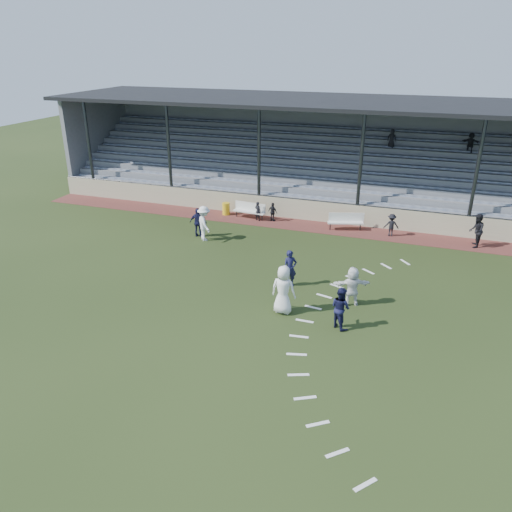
{
  "coord_description": "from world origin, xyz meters",
  "views": [
    {
      "loc": [
        6.54,
        -16.27,
        9.88
      ],
      "look_at": [
        0.0,
        2.5,
        1.3
      ],
      "focal_mm": 35.0,
      "sensor_mm": 36.0,
      "label": 1
    }
  ],
  "objects_px": {
    "player_navy_lead": "(290,269)",
    "official": "(476,231)",
    "bench_right": "(346,220)",
    "trash_bin": "(226,209)",
    "player_white_lead": "(283,290)",
    "football": "(277,309)",
    "bench_left": "(250,209)"
  },
  "relations": [
    {
      "from": "player_navy_lead",
      "to": "trash_bin",
      "type": "bearing_deg",
      "value": 94.7
    },
    {
      "from": "player_white_lead",
      "to": "player_navy_lead",
      "type": "bearing_deg",
      "value": -78.11
    },
    {
      "from": "trash_bin",
      "to": "player_navy_lead",
      "type": "distance_m",
      "value": 10.3
    },
    {
      "from": "official",
      "to": "player_navy_lead",
      "type": "bearing_deg",
      "value": -44.39
    },
    {
      "from": "bench_right",
      "to": "trash_bin",
      "type": "bearing_deg",
      "value": 161.34
    },
    {
      "from": "football",
      "to": "player_navy_lead",
      "type": "distance_m",
      "value": 2.47
    },
    {
      "from": "football",
      "to": "official",
      "type": "height_order",
      "value": "official"
    },
    {
      "from": "bench_left",
      "to": "football",
      "type": "bearing_deg",
      "value": -58.37
    },
    {
      "from": "player_white_lead",
      "to": "player_navy_lead",
      "type": "height_order",
      "value": "player_white_lead"
    },
    {
      "from": "player_navy_lead",
      "to": "bench_left",
      "type": "bearing_deg",
      "value": 87.35
    },
    {
      "from": "football",
      "to": "player_white_lead",
      "type": "bearing_deg",
      "value": 2.94
    },
    {
      "from": "trash_bin",
      "to": "player_navy_lead",
      "type": "relative_size",
      "value": 0.45
    },
    {
      "from": "bench_left",
      "to": "trash_bin",
      "type": "bearing_deg",
      "value": -178.88
    },
    {
      "from": "bench_right",
      "to": "player_navy_lead",
      "type": "xyz_separation_m",
      "value": [
        -1.09,
        -7.89,
        0.24
      ]
    },
    {
      "from": "trash_bin",
      "to": "football",
      "type": "bearing_deg",
      "value": -58.13
    },
    {
      "from": "player_white_lead",
      "to": "bench_left",
      "type": "bearing_deg",
      "value": -61.02
    },
    {
      "from": "bench_left",
      "to": "official",
      "type": "distance_m",
      "value": 12.6
    },
    {
      "from": "player_navy_lead",
      "to": "official",
      "type": "xyz_separation_m",
      "value": [
        7.87,
        7.48,
        0.08
      ]
    },
    {
      "from": "player_white_lead",
      "to": "player_navy_lead",
      "type": "relative_size",
      "value": 1.21
    },
    {
      "from": "bench_left",
      "to": "player_navy_lead",
      "type": "distance_m",
      "value": 9.26
    },
    {
      "from": "bench_left",
      "to": "football",
      "type": "height_order",
      "value": "bench_left"
    },
    {
      "from": "bench_left",
      "to": "player_navy_lead",
      "type": "bearing_deg",
      "value": -53.02
    },
    {
      "from": "player_white_lead",
      "to": "official",
      "type": "height_order",
      "value": "player_white_lead"
    },
    {
      "from": "bench_left",
      "to": "player_white_lead",
      "type": "xyz_separation_m",
      "value": [
        5.11,
        -10.3,
        0.41
      ]
    },
    {
      "from": "bench_right",
      "to": "official",
      "type": "xyz_separation_m",
      "value": [
        6.78,
        -0.41,
        0.32
      ]
    },
    {
      "from": "bench_left",
      "to": "player_white_lead",
      "type": "distance_m",
      "value": 11.5
    },
    {
      "from": "football",
      "to": "player_white_lead",
      "type": "distance_m",
      "value": 0.92
    },
    {
      "from": "player_navy_lead",
      "to": "official",
      "type": "distance_m",
      "value": 10.85
    },
    {
      "from": "player_navy_lead",
      "to": "official",
      "type": "height_order",
      "value": "official"
    },
    {
      "from": "football",
      "to": "official",
      "type": "distance_m",
      "value": 12.52
    },
    {
      "from": "bench_right",
      "to": "bench_left",
      "type": "bearing_deg",
      "value": 162.33
    },
    {
      "from": "football",
      "to": "official",
      "type": "relative_size",
      "value": 0.11
    }
  ]
}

